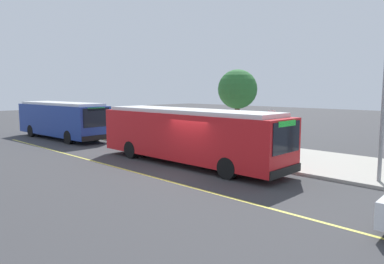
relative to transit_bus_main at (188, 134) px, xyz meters
The scene contains 11 objects.
ground_plane 2.33m from the transit_bus_main, 37.01° to the right, with size 120.00×120.00×0.00m, color #38383A.
sidewalk_curb 5.39m from the transit_bus_main, 74.99° to the left, with size 44.00×6.40×0.15m, color #A8A399.
lane_stripe_center 3.83m from the transit_bus_main, 67.36° to the right, with size 36.00×0.14×0.01m, color #E0D64C.
transit_bus_main is the anchor object (origin of this frame).
transit_bus_second 14.38m from the transit_bus_main, behind, with size 10.18×3.04×2.95m.
bus_shelter 4.93m from the transit_bus_main, 78.57° to the left, with size 2.90×1.60×2.48m.
waiting_bench 5.19m from the transit_bus_main, 73.91° to the left, with size 1.60×0.48×0.95m.
route_sign_post 4.38m from the transit_bus_main, 35.81° to the left, with size 0.44×0.08×2.80m.
pedestrian_commuter 4.09m from the transit_bus_main, 42.81° to the left, with size 0.24×0.40×1.69m.
street_tree_upstreet 8.27m from the transit_bus_main, 108.42° to the left, with size 2.84×2.84×5.27m.
utility_pole 9.31m from the transit_bus_main, 17.07° to the left, with size 0.16×0.16×6.40m, color gray.
Camera 1 is at (12.27, -12.45, 4.00)m, focal length 33.82 mm.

